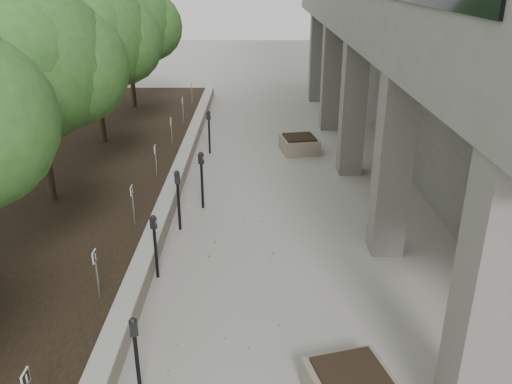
{
  "coord_description": "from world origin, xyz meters",
  "views": [
    {
      "loc": [
        0.49,
        -4.57,
        5.88
      ],
      "look_at": [
        0.49,
        6.89,
        1.05
      ],
      "focal_mm": 36.98,
      "sensor_mm": 36.0,
      "label": 1
    }
  ],
  "objects_px": {
    "crabapple_tree_5": "(129,42)",
    "parking_meter_5": "(209,132)",
    "crabapple_tree_3": "(36,95)",
    "parking_meter_2": "(155,247)",
    "planter_back": "(299,144)",
    "parking_meter_4": "(178,200)",
    "parking_meter_1": "(137,358)",
    "crabapple_tree_4": "(95,61)",
    "parking_meter_3": "(202,180)"
  },
  "relations": [
    {
      "from": "parking_meter_1",
      "to": "parking_meter_3",
      "type": "relative_size",
      "value": 0.88
    },
    {
      "from": "crabapple_tree_4",
      "to": "crabapple_tree_5",
      "type": "xyz_separation_m",
      "value": [
        0.0,
        5.0,
        0.0
      ]
    },
    {
      "from": "parking_meter_1",
      "to": "parking_meter_2",
      "type": "height_order",
      "value": "parking_meter_2"
    },
    {
      "from": "crabapple_tree_3",
      "to": "parking_meter_1",
      "type": "xyz_separation_m",
      "value": [
        3.56,
        -6.48,
        -2.42
      ]
    },
    {
      "from": "crabapple_tree_4",
      "to": "parking_meter_3",
      "type": "xyz_separation_m",
      "value": [
        3.87,
        -4.72,
        -2.33
      ]
    },
    {
      "from": "parking_meter_3",
      "to": "crabapple_tree_4",
      "type": "bearing_deg",
      "value": 149.46
    },
    {
      "from": "parking_meter_4",
      "to": "planter_back",
      "type": "height_order",
      "value": "parking_meter_4"
    },
    {
      "from": "crabapple_tree_5",
      "to": "planter_back",
      "type": "xyz_separation_m",
      "value": [
        6.79,
        -5.01,
        -2.84
      ]
    },
    {
      "from": "parking_meter_5",
      "to": "planter_back",
      "type": "xyz_separation_m",
      "value": [
        3.11,
        0.18,
        -0.48
      ]
    },
    {
      "from": "parking_meter_1",
      "to": "parking_meter_2",
      "type": "distance_m",
      "value": 3.31
    },
    {
      "from": "parking_meter_1",
      "to": "parking_meter_4",
      "type": "xyz_separation_m",
      "value": [
        -0.14,
        5.48,
        0.07
      ]
    },
    {
      "from": "crabapple_tree_4",
      "to": "parking_meter_4",
      "type": "distance_m",
      "value": 7.29
    },
    {
      "from": "crabapple_tree_4",
      "to": "parking_meter_5",
      "type": "bearing_deg",
      "value": -2.87
    },
    {
      "from": "crabapple_tree_3",
      "to": "parking_meter_2",
      "type": "xyz_separation_m",
      "value": [
        3.25,
        -3.18,
        -2.41
      ]
    },
    {
      "from": "crabapple_tree_3",
      "to": "crabapple_tree_4",
      "type": "xyz_separation_m",
      "value": [
        0.0,
        5.0,
        0.0
      ]
    },
    {
      "from": "parking_meter_3",
      "to": "crabapple_tree_3",
      "type": "bearing_deg",
      "value": -155.74
    },
    {
      "from": "parking_meter_1",
      "to": "parking_meter_2",
      "type": "xyz_separation_m",
      "value": [
        -0.31,
        3.3,
        0.01
      ]
    },
    {
      "from": "planter_back",
      "to": "crabapple_tree_4",
      "type": "bearing_deg",
      "value": 179.93
    },
    {
      "from": "crabapple_tree_4",
      "to": "parking_meter_1",
      "type": "distance_m",
      "value": 12.26
    },
    {
      "from": "parking_meter_5",
      "to": "parking_meter_1",
      "type": "bearing_deg",
      "value": -80.53
    },
    {
      "from": "planter_back",
      "to": "parking_meter_2",
      "type": "bearing_deg",
      "value": -113.44
    },
    {
      "from": "parking_meter_2",
      "to": "parking_meter_1",
      "type": "bearing_deg",
      "value": -71.6
    },
    {
      "from": "crabapple_tree_3",
      "to": "parking_meter_5",
      "type": "xyz_separation_m",
      "value": [
        3.68,
        4.82,
        -2.36
      ]
    },
    {
      "from": "crabapple_tree_5",
      "to": "parking_meter_1",
      "type": "xyz_separation_m",
      "value": [
        3.56,
        -16.48,
        -2.42
      ]
    },
    {
      "from": "crabapple_tree_3",
      "to": "parking_meter_1",
      "type": "bearing_deg",
      "value": -61.22
    },
    {
      "from": "crabapple_tree_5",
      "to": "planter_back",
      "type": "bearing_deg",
      "value": -36.39
    },
    {
      "from": "parking_meter_1",
      "to": "parking_meter_4",
      "type": "height_order",
      "value": "parking_meter_4"
    },
    {
      "from": "parking_meter_2",
      "to": "crabapple_tree_3",
      "type": "bearing_deg",
      "value": 148.62
    },
    {
      "from": "parking_meter_5",
      "to": "crabapple_tree_3",
      "type": "bearing_deg",
      "value": -117.32
    },
    {
      "from": "crabapple_tree_3",
      "to": "parking_meter_2",
      "type": "distance_m",
      "value": 5.15
    },
    {
      "from": "crabapple_tree_3",
      "to": "planter_back",
      "type": "bearing_deg",
      "value": 36.31
    },
    {
      "from": "parking_meter_2",
      "to": "parking_meter_4",
      "type": "bearing_deg",
      "value": 98.52
    },
    {
      "from": "parking_meter_3",
      "to": "planter_back",
      "type": "xyz_separation_m",
      "value": [
        2.93,
        4.71,
        -0.51
      ]
    },
    {
      "from": "crabapple_tree_3",
      "to": "parking_meter_5",
      "type": "bearing_deg",
      "value": 52.59
    },
    {
      "from": "crabapple_tree_3",
      "to": "crabapple_tree_5",
      "type": "distance_m",
      "value": 10.0
    },
    {
      "from": "planter_back",
      "to": "parking_meter_1",
      "type": "bearing_deg",
      "value": -105.75
    },
    {
      "from": "crabapple_tree_3",
      "to": "parking_meter_2",
      "type": "bearing_deg",
      "value": -44.42
    },
    {
      "from": "crabapple_tree_4",
      "to": "parking_meter_3",
      "type": "bearing_deg",
      "value": -50.69
    },
    {
      "from": "parking_meter_4",
      "to": "parking_meter_2",
      "type": "bearing_deg",
      "value": -107.46
    },
    {
      "from": "parking_meter_4",
      "to": "crabapple_tree_3",
      "type": "bearing_deg",
      "value": 150.83
    },
    {
      "from": "parking_meter_3",
      "to": "parking_meter_4",
      "type": "bearing_deg",
      "value": -89.06
    },
    {
      "from": "crabapple_tree_5",
      "to": "parking_meter_1",
      "type": "bearing_deg",
      "value": -77.81
    },
    {
      "from": "crabapple_tree_5",
      "to": "parking_meter_5",
      "type": "height_order",
      "value": "crabapple_tree_5"
    },
    {
      "from": "parking_meter_1",
      "to": "crabapple_tree_4",
      "type": "bearing_deg",
      "value": 91.17
    },
    {
      "from": "parking_meter_1",
      "to": "parking_meter_4",
      "type": "bearing_deg",
      "value": 75.36
    },
    {
      "from": "crabapple_tree_4",
      "to": "parking_meter_4",
      "type": "xyz_separation_m",
      "value": [
        3.42,
        -6.0,
        -2.35
      ]
    },
    {
      "from": "parking_meter_5",
      "to": "planter_back",
      "type": "relative_size",
      "value": 1.26
    },
    {
      "from": "parking_meter_2",
      "to": "parking_meter_4",
      "type": "relative_size",
      "value": 0.92
    },
    {
      "from": "parking_meter_1",
      "to": "parking_meter_5",
      "type": "relative_size",
      "value": 0.92
    },
    {
      "from": "planter_back",
      "to": "parking_meter_3",
      "type": "bearing_deg",
      "value": -121.84
    }
  ]
}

